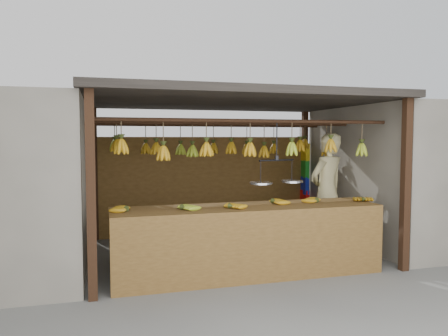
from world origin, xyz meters
name	(u,v)px	position (x,y,z in m)	size (l,w,h in m)	color
ground	(229,253)	(0.00, 0.00, 0.00)	(80.00, 80.00, 0.00)	#5B5B57
stall	(224,126)	(0.00, 0.33, 1.97)	(4.30, 3.30, 2.40)	black
neighbor_right	(426,174)	(3.60, 0.00, 1.15)	(3.00, 3.00, 2.30)	slate
counter	(251,223)	(-0.07, -1.23, 0.71)	(3.51, 0.79, 0.96)	brown
hanging_bananas	(230,148)	(0.01, 0.01, 1.62)	(3.57, 2.20, 0.39)	#B27D13
balance_scale	(276,179)	(0.36, -1.00, 1.22)	(0.79, 0.40, 0.83)	black
vendor	(327,191)	(1.60, -0.13, 0.93)	(0.68, 0.44, 1.86)	beige
bag_bundles	(305,176)	(1.94, 1.35, 1.03)	(0.08, 0.26, 1.25)	yellow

